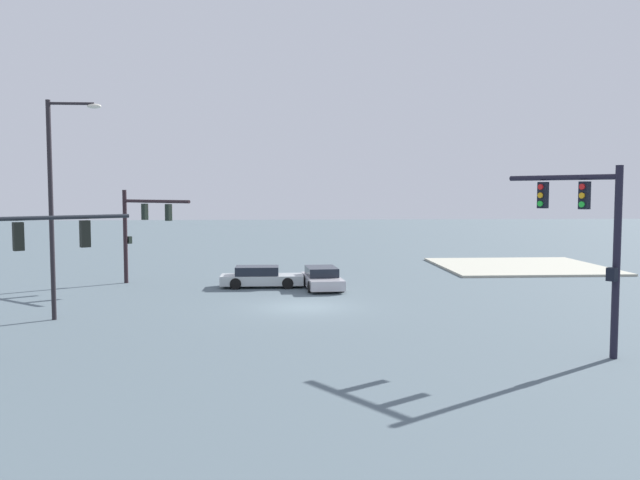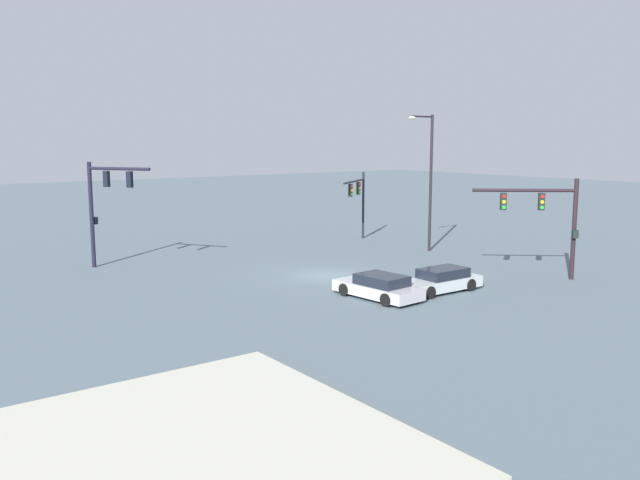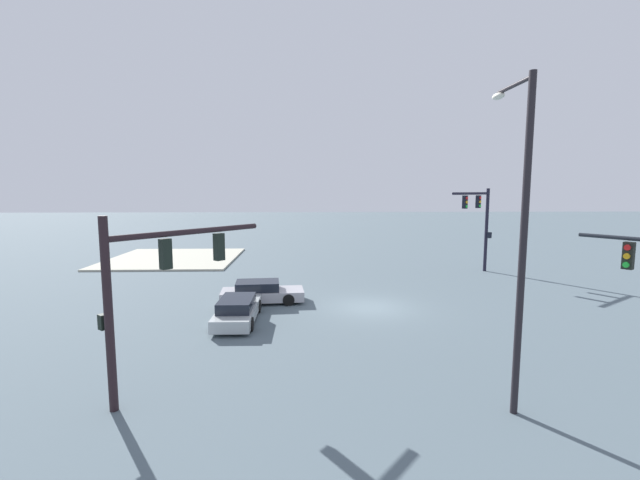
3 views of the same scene
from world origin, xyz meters
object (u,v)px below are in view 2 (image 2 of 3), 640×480
traffic_signal_near_corner (103,198)px  streetlamp_curved_arm (429,174)px  sedan_car_waiting_far (379,287)px  traffic_signal_opposite_side (358,194)px  sedan_car_approaching (440,281)px  traffic_signal_cross_street (549,213)px

traffic_signal_near_corner → streetlamp_curved_arm: streetlamp_curved_arm is taller
sedan_car_waiting_far → traffic_signal_opposite_side: bearing=-41.3°
streetlamp_curved_arm → sedan_car_approaching: size_ratio=1.97×
traffic_signal_opposite_side → sedan_car_waiting_far: size_ratio=1.10×
traffic_signal_opposite_side → traffic_signal_cross_street: (17.04, -0.47, 0.10)m
traffic_signal_near_corner → sedan_car_approaching: traffic_signal_near_corner is taller
traffic_signal_cross_street → streetlamp_curved_arm: 10.78m
traffic_signal_near_corner → sedan_car_approaching: size_ratio=1.34×
traffic_signal_opposite_side → traffic_signal_near_corner: bearing=-37.3°
traffic_signal_near_corner → traffic_signal_cross_street: bearing=12.6°
traffic_signal_near_corner → sedan_car_waiting_far: 18.06m
traffic_signal_opposite_side → sedan_car_approaching: size_ratio=1.10×
traffic_signal_near_corner → streetlamp_curved_arm: 21.39m
traffic_signal_cross_street → sedan_car_waiting_far: 11.24m
streetlamp_curved_arm → sedan_car_waiting_far: 15.40m
traffic_signal_opposite_side → streetlamp_curved_arm: size_ratio=0.56×
traffic_signal_opposite_side → streetlamp_curved_arm: bearing=63.1°
traffic_signal_opposite_side → streetlamp_curved_arm: streetlamp_curved_arm is taller
traffic_signal_cross_street → sedan_car_approaching: size_ratio=1.18×
traffic_signal_cross_street → streetlamp_curved_arm: streetlamp_curved_arm is taller
streetlamp_curved_arm → sedan_car_waiting_far: bearing=34.3°
traffic_signal_opposite_side → sedan_car_waiting_far: 18.81m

